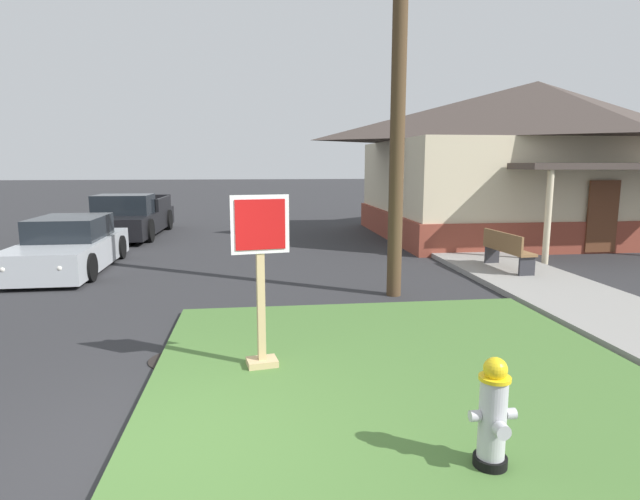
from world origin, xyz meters
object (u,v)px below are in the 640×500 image
(street_bench, at_px, (506,249))
(utility_pole, at_px, (399,46))
(fire_hydrant, at_px, (493,416))
(manhole_cover, at_px, (176,360))
(stop_sign, at_px, (261,287))
(parked_sedan_silver, at_px, (70,247))
(pickup_truck_black, at_px, (130,218))

(street_bench, bearing_deg, utility_pole, -152.86)
(fire_hydrant, bearing_deg, manhole_cover, 135.41)
(street_bench, bearing_deg, stop_sign, -138.35)
(fire_hydrant, relative_size, street_bench, 0.56)
(fire_hydrant, relative_size, utility_pole, 0.11)
(fire_hydrant, height_order, utility_pole, utility_pole)
(parked_sedan_silver, height_order, utility_pole, utility_pole)
(stop_sign, bearing_deg, street_bench, 41.65)
(manhole_cover, bearing_deg, fire_hydrant, -44.59)
(stop_sign, height_order, pickup_truck_black, stop_sign)
(stop_sign, relative_size, parked_sedan_silver, 0.46)
(stop_sign, bearing_deg, utility_pole, 53.21)
(fire_hydrant, bearing_deg, utility_pole, 82.52)
(manhole_cover, bearing_deg, stop_sign, -24.98)
(utility_pole, bearing_deg, street_bench, 27.14)
(parked_sedan_silver, bearing_deg, pickup_truck_black, 89.28)
(stop_sign, height_order, manhole_cover, stop_sign)
(parked_sedan_silver, bearing_deg, street_bench, -10.08)
(pickup_truck_black, height_order, utility_pole, utility_pole)
(stop_sign, bearing_deg, parked_sedan_silver, 123.25)
(fire_hydrant, distance_m, manhole_cover, 4.11)
(fire_hydrant, bearing_deg, stop_sign, 127.53)
(parked_sedan_silver, bearing_deg, manhole_cover, -61.90)
(manhole_cover, bearing_deg, parked_sedan_silver, 118.10)
(manhole_cover, bearing_deg, pickup_truck_black, 105.16)
(fire_hydrant, xyz_separation_m, parked_sedan_silver, (-6.25, 9.13, 0.03))
(pickup_truck_black, height_order, street_bench, pickup_truck_black)
(street_bench, bearing_deg, pickup_truck_black, 142.71)
(stop_sign, xyz_separation_m, street_bench, (5.61, 4.99, -0.47))
(parked_sedan_silver, xyz_separation_m, utility_pole, (7.01, -3.35, 4.02))
(stop_sign, height_order, parked_sedan_silver, stop_sign)
(street_bench, bearing_deg, parked_sedan_silver, 169.92)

